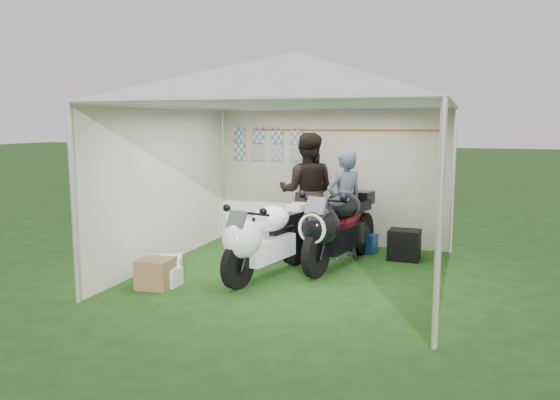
# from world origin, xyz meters

# --- Properties ---
(ground) EXTENTS (80.00, 80.00, 0.00)m
(ground) POSITION_xyz_m (0.00, 0.00, 0.00)
(ground) COLOR #193D11
(ground) RESTS_ON ground
(canopy_tent) EXTENTS (5.66, 5.66, 3.00)m
(canopy_tent) POSITION_xyz_m (-0.00, 0.03, 2.58)
(canopy_tent) COLOR silver
(canopy_tent) RESTS_ON ground
(motorcycle_white) EXTENTS (0.75, 1.99, 0.99)m
(motorcycle_white) POSITION_xyz_m (-0.32, -0.33, 0.55)
(motorcycle_white) COLOR black
(motorcycle_white) RESTS_ON ground
(motorcycle_black) EXTENTS (0.78, 2.21, 1.10)m
(motorcycle_black) POSITION_xyz_m (0.48, 0.54, 0.61)
(motorcycle_black) COLOR black
(motorcycle_black) RESTS_ON ground
(paddock_stand) EXTENTS (0.45, 0.33, 0.31)m
(paddock_stand) POSITION_xyz_m (0.68, 1.53, 0.15)
(paddock_stand) COLOR blue
(paddock_stand) RESTS_ON ground
(person_dark_jacket) EXTENTS (1.04, 0.87, 1.91)m
(person_dark_jacket) POSITION_xyz_m (-0.23, 1.40, 0.96)
(person_dark_jacket) COLOR black
(person_dark_jacket) RESTS_ON ground
(person_blue_jacket) EXTENTS (0.71, 0.72, 1.67)m
(person_blue_jacket) POSITION_xyz_m (0.46, 1.08, 0.84)
(person_blue_jacket) COLOR #4F5874
(person_blue_jacket) RESTS_ON ground
(equipment_box) EXTENTS (0.48, 0.39, 0.46)m
(equipment_box) POSITION_xyz_m (1.35, 1.26, 0.23)
(equipment_box) COLOR black
(equipment_box) RESTS_ON ground
(crate_0) EXTENTS (0.59, 0.54, 0.32)m
(crate_0) POSITION_xyz_m (-1.53, -0.91, 0.16)
(crate_0) COLOR silver
(crate_0) RESTS_ON ground
(crate_1) EXTENTS (0.44, 0.44, 0.37)m
(crate_1) POSITION_xyz_m (-1.46, -1.20, 0.18)
(crate_1) COLOR brown
(crate_1) RESTS_ON ground
(crate_2) EXTENTS (0.32, 0.27, 0.23)m
(crate_2) POSITION_xyz_m (-1.37, -1.08, 0.12)
(crate_2) COLOR silver
(crate_2) RESTS_ON ground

